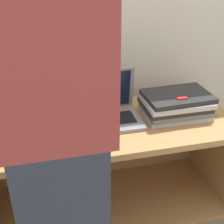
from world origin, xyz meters
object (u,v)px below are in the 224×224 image
at_px(laptop_stack_right, 176,105).
at_px(person, 55,131).
at_px(laptop_open, 106,111).
at_px(laptop_stack_left, 33,126).

height_order(laptop_stack_right, person, person).
bearing_deg(laptop_stack_right, laptop_open, 173.61).
height_order(laptop_open, laptop_stack_left, laptop_open).
bearing_deg(laptop_open, laptop_stack_right, -6.39).
xyz_separation_m(laptop_stack_left, laptop_stack_right, (0.80, 0.00, 0.03)).
bearing_deg(person, laptop_open, 61.79).
xyz_separation_m(laptop_open, laptop_stack_right, (0.40, -0.04, 0.01)).
bearing_deg(laptop_stack_right, person, -143.29).
xyz_separation_m(laptop_open, person, (-0.31, -0.57, 0.26)).
height_order(laptop_open, person, person).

